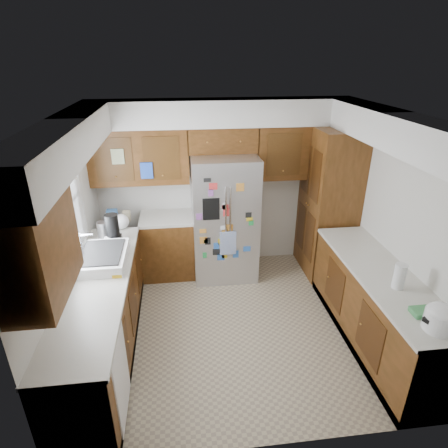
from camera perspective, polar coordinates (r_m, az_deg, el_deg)
The scene contains 12 objects.
floor at distance 4.79m, azimuth 1.88°, elevation -14.88°, with size 3.60×3.60×0.00m, color tan.
room_shell at distance 4.22m, azimuth 0.04°, elevation 7.79°, with size 3.64×3.24×2.52m.
left_counter_run at distance 4.57m, azimuth -15.54°, elevation -11.33°, with size 1.36×3.20×0.92m.
right_counter_run at distance 4.62m, azimuth 22.08°, elevation -12.09°, with size 0.63×2.25×0.92m.
pantry at distance 5.59m, azimuth 15.59°, elevation 3.08°, with size 0.60×0.90×2.15m, color #41270C.
fridge at distance 5.34m, azimuth 0.06°, elevation 0.94°, with size 0.90×0.79×1.80m.
bridge_cabinet at distance 5.22m, azimuth -0.25°, elevation 12.82°, with size 0.96×0.34×0.35m, color #41270C.
fridge_top_items at distance 5.17m, azimuth -0.35°, elevation 15.95°, with size 0.79×0.30×0.25m.
sink_assembly at distance 4.36m, azimuth -18.04°, elevation -4.85°, with size 0.52×0.70×0.37m.
left_counter_clutter at distance 4.95m, azimuth -16.36°, elevation -0.16°, with size 0.37×0.82×0.38m.
rice_cooker at distance 3.68m, azimuth 30.16°, elevation -12.22°, with size 0.27×0.26×0.23m.
paper_towel at distance 4.08m, azimuth 25.18°, elevation -7.22°, with size 0.12×0.12×0.26m, color white.
Camera 1 is at (-0.60, -3.64, 3.05)m, focal length 30.00 mm.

